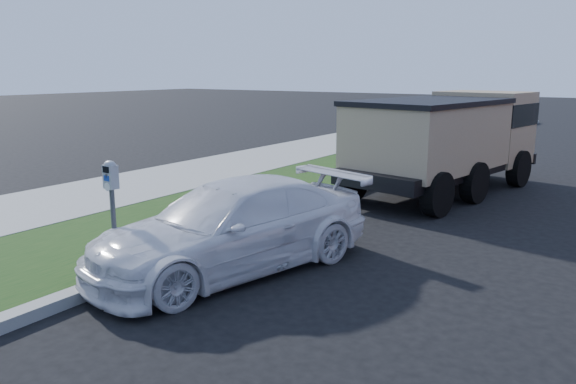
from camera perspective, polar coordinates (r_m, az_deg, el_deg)
The scene contains 5 objects.
ground at distance 7.21m, azimuth 4.91°, elevation -10.54°, with size 120.00×120.00×0.00m, color black.
streetside at distance 12.06m, azimuth -13.94°, elevation -1.15°, with size 6.12×50.00×0.15m.
parking_meter at distance 7.92m, azimuth -17.49°, elevation 0.16°, with size 0.21×0.15×1.47m.
white_wagon at distance 8.02m, azimuth -5.44°, elevation -3.44°, with size 1.75×4.31×1.25m, color white.
dump_truck at distance 13.61m, azimuth 16.07°, elevation 5.40°, with size 3.10×6.07×2.27m.
Camera 1 is at (3.18, -5.84, 2.79)m, focal length 35.00 mm.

